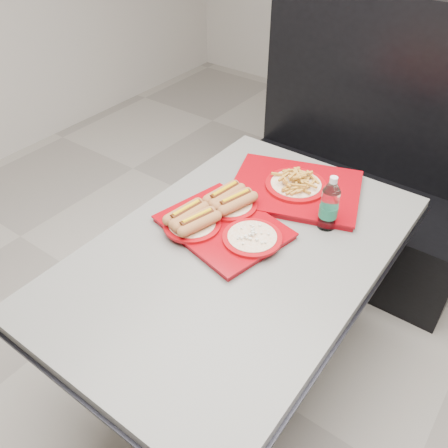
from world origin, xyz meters
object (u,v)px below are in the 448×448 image
Objects in this scene: booth_bench at (352,188)px; tray_near at (221,220)px; tray_far at (296,186)px; water_bottle at (329,206)px; diner_table at (237,281)px.

booth_bench reaches higher than tray_near.
tray_far is (-0.01, -0.67, 0.38)m from booth_bench.
booth_bench is 0.93m from water_bottle.
water_bottle is at bearing -76.45° from booth_bench.
diner_table is at bearing -26.69° from tray_near.
booth_bench is (0.00, 1.09, -0.18)m from diner_table.
booth_bench is at bearing 89.17° from tray_far.
tray_near is 2.29× the size of water_bottle.
diner_table is 0.24m from tray_near.
diner_table is 2.86× the size of tray_near.
diner_table is 0.46m from tray_far.
booth_bench is at bearing 90.00° from diner_table.
water_bottle reaches higher than tray_near.
diner_table is at bearing -88.68° from tray_far.
tray_far is (0.11, 0.36, -0.01)m from tray_near.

